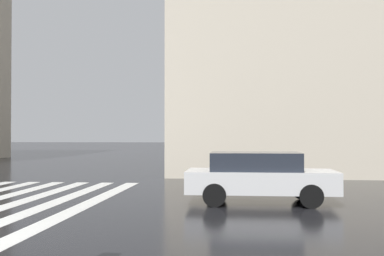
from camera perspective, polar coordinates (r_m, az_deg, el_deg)
car_white at (r=13.20m, az=8.18°, el=-5.79°), size 1.85×4.10×1.41m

